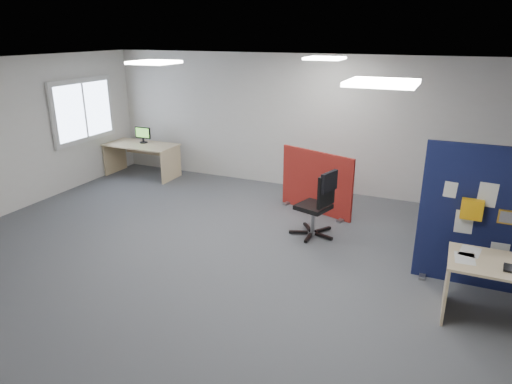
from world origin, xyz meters
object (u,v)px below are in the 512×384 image
(second_desk, at_px, (143,152))
(office_chair, at_px, (320,200))
(red_divider, at_px, (316,183))
(monitor_second, at_px, (143,134))

(second_desk, bearing_deg, office_chair, -19.33)
(second_desk, distance_m, office_chair, 4.83)
(office_chair, bearing_deg, red_divider, 126.31)
(red_divider, distance_m, monitor_second, 4.30)
(red_divider, height_order, second_desk, red_divider)
(second_desk, height_order, office_chair, office_chair)
(second_desk, xyz_separation_m, monitor_second, (-0.03, 0.10, 0.38))
(red_divider, xyz_separation_m, monitor_second, (-4.23, 0.67, 0.38))
(monitor_second, relative_size, office_chair, 0.36)
(second_desk, relative_size, office_chair, 1.46)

